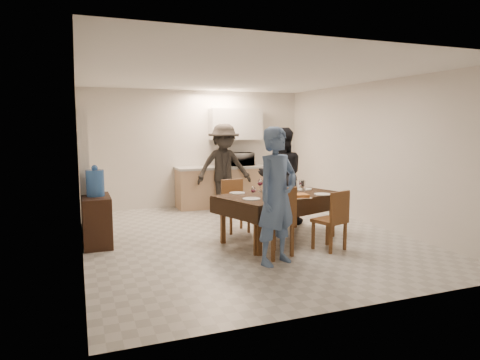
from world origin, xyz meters
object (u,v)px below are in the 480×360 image
at_px(water_pitcher, 301,187).
at_px(person_far, 281,176).
at_px(microwave, 241,159).
at_px(dining_table, 279,196).
at_px(wine_bottle, 275,184).
at_px(person_kitchen, 224,167).
at_px(water_jug, 95,183).
at_px(person_near, 277,196).
at_px(console, 97,221).
at_px(savoury_tart, 296,196).

bearing_deg(water_pitcher, person_far, 79.70).
xyz_separation_m(water_pitcher, microwave, (0.18, 3.12, 0.21)).
xyz_separation_m(dining_table, wine_bottle, (-0.05, 0.05, 0.19)).
relative_size(dining_table, microwave, 4.04).
xyz_separation_m(wine_bottle, person_kitchen, (0.02, 2.57, 0.03)).
relative_size(water_jug, person_near, 0.22).
xyz_separation_m(dining_table, person_near, (-0.55, -1.05, 0.19)).
distance_m(water_jug, wine_bottle, 2.76).
bearing_deg(dining_table, person_far, 43.43).
relative_size(console, person_near, 0.45).
distance_m(wine_bottle, person_near, 1.21).
bearing_deg(wine_bottle, dining_table, -45.00).
bearing_deg(person_kitchen, wine_bottle, -90.36).
distance_m(console, person_far, 3.33).
bearing_deg(water_jug, console, 0.00).
relative_size(person_far, person_kitchen, 0.96).
distance_m(dining_table, person_near, 1.20).
distance_m(microwave, person_kitchen, 0.73).
bearing_deg(person_kitchen, console, -144.81).
relative_size(console, person_far, 0.46).
xyz_separation_m(dining_table, console, (-2.73, 0.72, -0.33)).
xyz_separation_m(person_near, person_kitchen, (0.52, 3.67, 0.03)).
distance_m(water_jug, water_pitcher, 3.17).
height_order(console, microwave, microwave).
xyz_separation_m(water_jug, water_pitcher, (3.08, -0.77, -0.11)).
height_order(console, person_kitchen, person_kitchen).
xyz_separation_m(console, person_kitchen, (2.69, 1.90, 0.55)).
height_order(person_near, person_kitchen, person_kitchen).
xyz_separation_m(microwave, person_far, (0.02, -2.02, -0.17)).
distance_m(console, person_near, 2.85).
distance_m(water_jug, person_near, 2.80).
bearing_deg(savoury_tart, water_jug, 158.76).
bearing_deg(person_kitchen, savoury_tart, -87.45).
distance_m(wine_bottle, microwave, 3.08).
xyz_separation_m(savoury_tart, person_far, (0.45, 1.43, 0.13)).
height_order(water_jug, wine_bottle, water_jug).
bearing_deg(person_near, water_pitcher, 27.17).
bearing_deg(microwave, wine_bottle, 79.13).
bearing_deg(wine_bottle, microwave, 79.13).
bearing_deg(dining_table, savoury_tart, -94.18).
height_order(dining_table, wine_bottle, wine_bottle).
distance_m(water_jug, person_far, 3.29).
xyz_separation_m(console, person_far, (3.28, 0.33, 0.51)).
relative_size(water_jug, person_kitchen, 0.21).
bearing_deg(wine_bottle, water_pitcher, -14.04).
xyz_separation_m(dining_table, water_jug, (-2.73, 0.72, 0.25)).
relative_size(console, water_pitcher, 3.88).
height_order(water_jug, savoury_tart, water_jug).
distance_m(dining_table, console, 2.84).
xyz_separation_m(wine_bottle, person_far, (0.60, 1.00, -0.01)).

